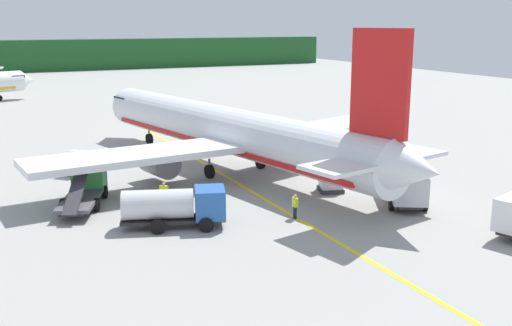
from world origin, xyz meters
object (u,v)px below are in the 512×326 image
at_px(airliner_foreground, 229,131).
at_px(crew_loader_left, 295,204).
at_px(service_truck_baggage, 403,180).
at_px(service_truck_fuel, 176,205).
at_px(crew_marshaller, 164,192).
at_px(service_truck_pushback, 86,186).
at_px(cargo_container_near, 331,178).
at_px(cargo_container_mid, 76,163).

xyz_separation_m(airliner_foreground, crew_loader_left, (-1.11, -13.29, -2.45)).
xyz_separation_m(service_truck_baggage, crew_loader_left, (-8.68, -0.11, -0.57)).
height_order(airliner_foreground, crew_loader_left, airliner_foreground).
xyz_separation_m(airliner_foreground, service_truck_fuel, (-8.45, -11.60, -1.99)).
xyz_separation_m(airliner_foreground, crew_marshaller, (-7.86, -7.12, -2.41)).
xyz_separation_m(airliner_foreground, service_truck_baggage, (7.57, -13.18, -1.88)).
height_order(service_truck_pushback, cargo_container_near, service_truck_pushback).
relative_size(service_truck_baggage, service_truck_pushback, 0.96).
bearing_deg(service_truck_pushback, airliner_foreground, 17.52).
bearing_deg(service_truck_fuel, cargo_container_near, 11.63).
height_order(service_truck_fuel, cargo_container_mid, service_truck_fuel).
bearing_deg(service_truck_fuel, service_truck_baggage, -5.63).
bearing_deg(cargo_container_mid, cargo_container_near, -39.08).
bearing_deg(cargo_container_near, airliner_foreground, 115.84).
relative_size(airliner_foreground, crew_marshaller, 24.89).
relative_size(airliner_foreground, cargo_container_near, 19.30).
distance_m(airliner_foreground, service_truck_fuel, 14.49).
height_order(crew_marshaller, crew_loader_left, crew_marshaller).
bearing_deg(service_truck_fuel, airliner_foreground, 53.94).
bearing_deg(crew_loader_left, cargo_container_mid, 121.53).
bearing_deg(airliner_foreground, crew_marshaller, -137.80).
bearing_deg(crew_loader_left, service_truck_baggage, 0.71).
xyz_separation_m(service_truck_pushback, cargo_container_mid, (0.67, 8.08, -0.18)).
bearing_deg(service_truck_fuel, cargo_container_mid, 102.04).
distance_m(service_truck_fuel, cargo_container_near, 13.06).
xyz_separation_m(service_truck_fuel, cargo_container_mid, (-3.36, 15.74, -0.42)).
bearing_deg(cargo_container_near, service_truck_fuel, -168.37).
distance_m(airliner_foreground, service_truck_baggage, 15.32).
distance_m(service_truck_baggage, crew_loader_left, 8.70).
relative_size(airliner_foreground, service_truck_pushback, 5.69).
relative_size(cargo_container_near, crew_marshaller, 1.29).
bearing_deg(service_truck_baggage, service_truck_fuel, 174.37).
height_order(service_truck_pushback, crew_marshaller, service_truck_pushback).
xyz_separation_m(service_truck_baggage, cargo_container_mid, (-19.37, 17.32, -0.53)).
bearing_deg(cargo_container_near, cargo_container_mid, 140.92).
relative_size(airliner_foreground, crew_loader_left, 25.82).
height_order(cargo_container_mid, crew_loader_left, cargo_container_mid).
distance_m(cargo_container_near, crew_loader_left, 6.96).
bearing_deg(service_truck_baggage, cargo_container_near, 127.45).
xyz_separation_m(service_truck_pushback, cargo_container_near, (16.82, -5.03, -0.15)).
xyz_separation_m(cargo_container_mid, crew_marshaller, (3.95, -11.27, -0.00)).
distance_m(airliner_foreground, service_truck_pushback, 13.27).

